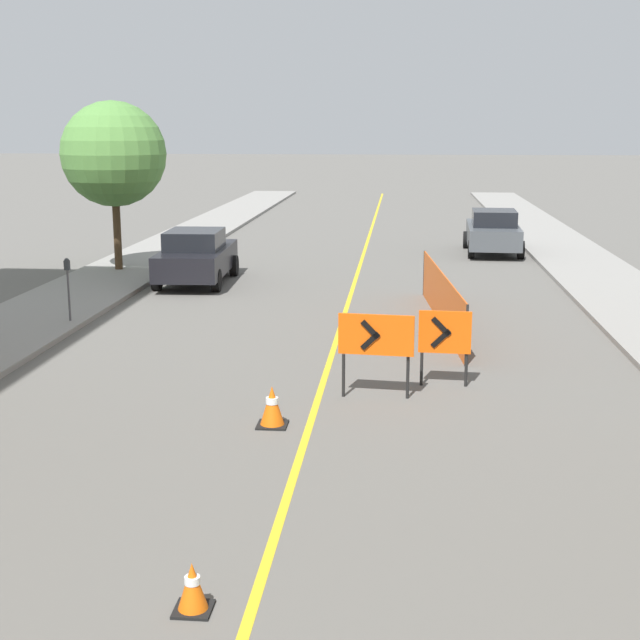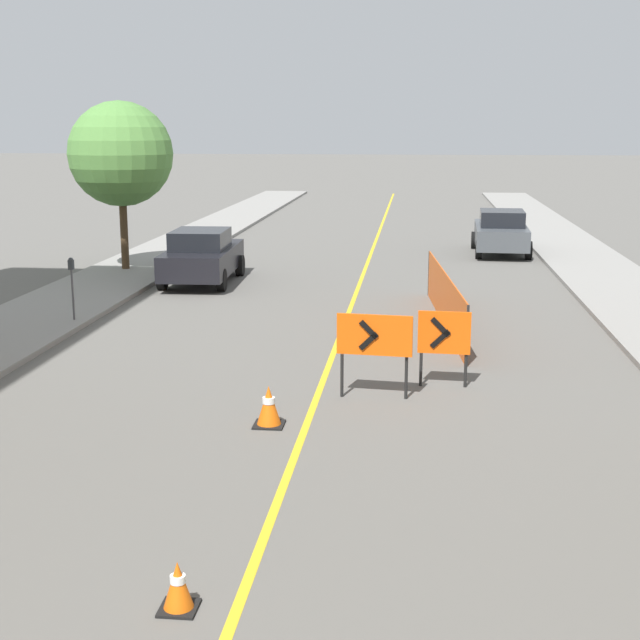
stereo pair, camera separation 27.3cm
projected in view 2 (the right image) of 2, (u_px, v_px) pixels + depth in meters
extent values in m
cube|color=gold|center=(362.00, 277.00, 27.44)|extent=(0.12, 68.21, 0.01)
cube|color=gray|center=(130.00, 271.00, 28.21)|extent=(2.87, 68.21, 0.13)
cube|color=gray|center=(608.00, 279.00, 26.64)|extent=(2.87, 68.21, 0.13)
cube|color=black|center=(179.00, 608.00, 8.61)|extent=(0.37, 0.37, 0.03)
cone|color=orange|center=(178.00, 584.00, 8.55)|extent=(0.29, 0.29, 0.47)
cylinder|color=white|center=(178.00, 579.00, 8.54)|extent=(0.15, 0.15, 0.08)
cube|color=black|center=(269.00, 425.00, 13.87)|extent=(0.47, 0.47, 0.03)
cone|color=orange|center=(269.00, 405.00, 13.81)|extent=(0.38, 0.38, 0.61)
cylinder|color=white|center=(269.00, 400.00, 13.79)|extent=(0.20, 0.20, 0.10)
cube|color=#EF560C|center=(375.00, 335.00, 15.06)|extent=(1.29, 0.19, 0.70)
cube|color=black|center=(369.00, 330.00, 15.01)|extent=(0.34, 0.05, 0.34)
cube|color=black|center=(369.00, 341.00, 15.05)|extent=(0.34, 0.05, 0.34)
cylinder|color=black|center=(342.00, 375.00, 15.27)|extent=(0.06, 0.06, 0.76)
cylinder|color=black|center=(406.00, 377.00, 15.16)|extent=(0.06, 0.06, 0.76)
cube|color=#EF560C|center=(444.00, 333.00, 15.74)|extent=(0.93, 0.12, 0.76)
cube|color=black|center=(441.00, 327.00, 15.69)|extent=(0.36, 0.04, 0.36)
cube|color=black|center=(440.00, 339.00, 15.73)|extent=(0.36, 0.04, 0.36)
cylinder|color=black|center=(421.00, 369.00, 15.93)|extent=(0.06, 0.06, 0.61)
cylinder|color=black|center=(466.00, 371.00, 15.85)|extent=(0.06, 0.06, 0.61)
cube|color=#EF560C|center=(445.00, 299.00, 20.72)|extent=(0.68, 7.39, 1.22)
cylinder|color=#262626|center=(467.00, 336.00, 17.10)|extent=(0.05, 0.05, 1.22)
cylinder|color=#262626|center=(429.00, 273.00, 24.34)|extent=(0.05, 0.05, 1.22)
cube|color=black|center=(203.00, 260.00, 26.31)|extent=(1.96, 4.37, 0.72)
cube|color=black|center=(200.00, 239.00, 25.96)|extent=(1.60, 1.99, 0.55)
cylinder|color=black|center=(186.00, 265.00, 27.77)|extent=(0.24, 0.65, 0.64)
cylinder|color=black|center=(240.00, 265.00, 27.59)|extent=(0.24, 0.65, 0.64)
cylinder|color=black|center=(162.00, 279.00, 25.18)|extent=(0.24, 0.65, 0.64)
cylinder|color=black|center=(221.00, 280.00, 25.00)|extent=(0.24, 0.65, 0.64)
cube|color=#474C51|center=(501.00, 235.00, 32.21)|extent=(1.97, 4.37, 0.72)
cube|color=black|center=(502.00, 218.00, 31.87)|extent=(1.61, 2.00, 0.55)
cylinder|color=black|center=(474.00, 240.00, 33.67)|extent=(0.25, 0.65, 0.64)
cylinder|color=black|center=(520.00, 241.00, 33.49)|extent=(0.25, 0.65, 0.64)
cylinder|color=black|center=(479.00, 250.00, 31.08)|extent=(0.25, 0.65, 0.64)
cylinder|color=black|center=(529.00, 250.00, 30.90)|extent=(0.25, 0.65, 0.64)
cylinder|color=#4C4C51|center=(73.00, 295.00, 20.70)|extent=(0.05, 0.05, 1.19)
cube|color=#33383D|center=(71.00, 265.00, 20.55)|extent=(0.12, 0.10, 0.22)
sphere|color=#33383D|center=(71.00, 260.00, 20.53)|extent=(0.11, 0.11, 0.11)
cylinder|color=#4C3823|center=(124.00, 231.00, 27.98)|extent=(0.24, 0.24, 2.37)
sphere|color=#568E42|center=(120.00, 154.00, 27.46)|extent=(3.23, 3.23, 3.23)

